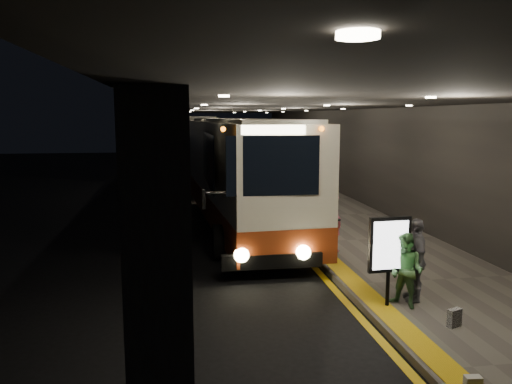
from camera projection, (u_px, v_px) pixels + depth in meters
ground at (224, 258)px, 14.47m from camera, size 90.00×90.00×0.00m
lane_line_white at (165, 224)px, 19.08m from camera, size 0.12×50.00×0.01m
kerb_stripe_yellow at (272, 220)px, 19.71m from camera, size 0.18×50.00×0.01m
sidewalk at (330, 217)px, 20.06m from camera, size 4.50×50.00×0.15m
tactile_strip at (284, 216)px, 19.76m from camera, size 0.50×50.00×0.01m
terminal_wall at (386, 143)px, 19.96m from camera, size 0.10×50.00×6.00m
support_columns at (171, 169)px, 17.82m from camera, size 0.80×24.80×4.40m
canopy at (276, 102)px, 19.04m from camera, size 9.00×50.00×0.40m
coach_main at (241, 178)px, 17.93m from camera, size 3.36×12.54×3.88m
coach_second at (213, 158)px, 29.56m from camera, size 2.61×11.10×3.47m
coach_third at (204, 140)px, 46.84m from camera, size 3.31×12.79×3.98m
passenger_boarding at (334, 222)px, 14.62m from camera, size 0.50×0.68×1.71m
passenger_waiting_green at (406, 270)px, 10.23m from camera, size 0.82×0.89×1.57m
passenger_waiting_grey at (415, 260)px, 10.62m from camera, size 0.76×1.14×1.79m
bag_polka at (454, 318)px, 9.34m from camera, size 0.31×0.22×0.35m
info_sign at (389, 246)px, 10.21m from camera, size 0.90×0.17×1.89m
stanchion_post at (337, 240)px, 13.72m from camera, size 0.05×0.05×1.12m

